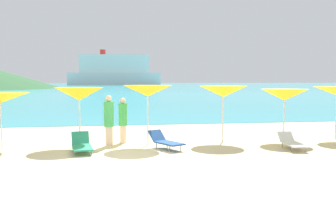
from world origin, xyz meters
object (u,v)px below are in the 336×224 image
(lounge_chair_0, at_px, (292,142))
(lounge_chair_2, at_px, (82,145))
(umbrella_2, at_px, (0,98))
(beachgoer_2, at_px, (109,119))
(umbrella_5, at_px, (223,92))
(umbrella_6, at_px, (284,95))
(cruise_ship, at_px, (115,72))
(lounge_chair_5, at_px, (165,141))
(beachgoer_4, at_px, (123,119))
(umbrella_3, at_px, (79,94))
(umbrella_4, at_px, (148,91))

(lounge_chair_0, bearing_deg, lounge_chair_2, -177.97)
(umbrella_2, relative_size, lounge_chair_2, 1.34)
(umbrella_2, distance_m, beachgoer_2, 3.93)
(umbrella_5, height_order, beachgoer_2, umbrella_5)
(umbrella_6, bearing_deg, cruise_ship, 90.47)
(umbrella_2, xyz_separation_m, lounge_chair_5, (5.81, -1.20, -1.52))
(beachgoer_4, bearing_deg, lounge_chair_5, 65.71)
(umbrella_6, relative_size, cruise_ship, 0.04)
(umbrella_3, xyz_separation_m, umbrella_6, (8.07, -0.14, -0.07))
(umbrella_5, height_order, lounge_chair_5, umbrella_5)
(umbrella_3, bearing_deg, lounge_chair_0, -14.27)
(beachgoer_4, bearing_deg, lounge_chair_0, 93.31)
(lounge_chair_2, bearing_deg, beachgoer_4, 41.96)
(umbrella_2, height_order, lounge_chair_5, umbrella_2)
(lounge_chair_0, bearing_deg, beachgoer_4, 165.02)
(lounge_chair_0, bearing_deg, beachgoer_2, 171.79)
(umbrella_5, distance_m, lounge_chair_5, 3.30)
(umbrella_4, bearing_deg, umbrella_5, 4.56)
(cruise_ship, bearing_deg, umbrella_5, -85.51)
(lounge_chair_0, bearing_deg, lounge_chair_5, 177.89)
(lounge_chair_2, xyz_separation_m, cruise_ship, (6.18, 215.41, 7.68))
(umbrella_2, xyz_separation_m, beachgoer_2, (3.84, -0.19, -0.81))
(lounge_chair_0, height_order, lounge_chair_2, lounge_chair_2)
(lounge_chair_2, bearing_deg, beachgoer_2, 42.28)
(umbrella_3, relative_size, umbrella_6, 1.04)
(umbrella_2, xyz_separation_m, beachgoer_4, (4.38, 0.44, -0.87))
(beachgoer_4, bearing_deg, umbrella_5, 109.59)
(lounge_chair_0, relative_size, lounge_chair_5, 1.08)
(lounge_chair_5, bearing_deg, umbrella_6, -15.61)
(umbrella_3, distance_m, cruise_ship, 214.24)
(lounge_chair_2, bearing_deg, umbrella_5, 6.72)
(umbrella_3, xyz_separation_m, cruise_ship, (6.32, 214.06, 6.00))
(lounge_chair_2, relative_size, beachgoer_4, 0.95)
(umbrella_2, xyz_separation_m, umbrella_6, (10.83, -0.09, 0.05))
(beachgoer_2, xyz_separation_m, beachgoer_4, (0.54, 0.63, -0.06))
(umbrella_4, xyz_separation_m, lounge_chair_5, (0.51, -1.04, -1.75))
(lounge_chair_5, relative_size, beachgoer_2, 0.84)
(umbrella_3, xyz_separation_m, umbrella_4, (2.53, -0.20, 0.11))
(beachgoer_4, bearing_deg, umbrella_4, 81.63)
(umbrella_4, distance_m, umbrella_6, 5.54)
(lounge_chair_0, bearing_deg, umbrella_3, 172.12)
(umbrella_5, bearing_deg, lounge_chair_5, -152.94)
(umbrella_6, xyz_separation_m, beachgoer_2, (-6.99, -0.10, -0.86))
(umbrella_4, distance_m, lounge_chair_0, 5.56)
(lounge_chair_0, distance_m, beachgoer_4, 6.36)
(umbrella_3, xyz_separation_m, lounge_chair_2, (0.14, -1.35, -1.68))
(lounge_chair_5, xyz_separation_m, cruise_ship, (3.27, 215.31, 7.63))
(cruise_ship, bearing_deg, lounge_chair_2, -86.95)
(umbrella_5, xyz_separation_m, beachgoer_4, (-3.94, 0.35, -1.06))
(umbrella_4, relative_size, beachgoer_2, 1.20)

